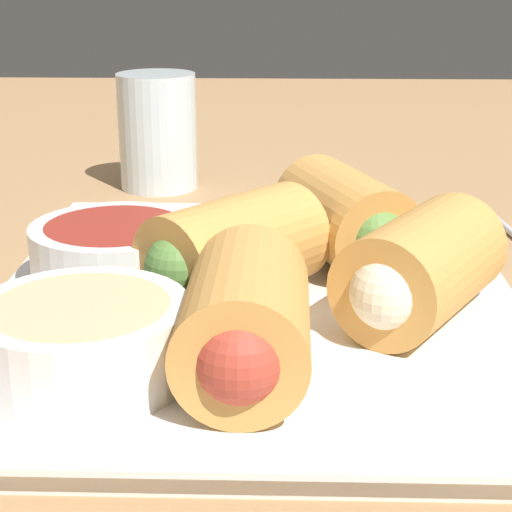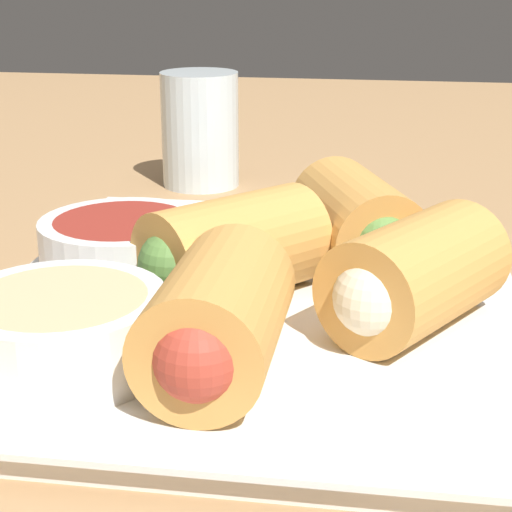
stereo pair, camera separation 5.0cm
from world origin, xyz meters
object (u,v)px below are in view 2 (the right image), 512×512
Objects in this scene: dipping_bowl_far at (62,328)px; dipping_bowl_near at (124,246)px; serving_plate at (256,308)px; drinking_glass at (200,130)px.

dipping_bowl_near is at bearing 3.16° from dipping_bowl_far.
dipping_bowl_near is at bearing 77.97° from serving_plate.
drinking_glass reaches higher than dipping_bowl_near.
serving_plate is 3.67× the size of dipping_bowl_far.
dipping_bowl_far is at bearing -176.84° from dipping_bowl_near.
drinking_glass is (25.13, 1.19, 1.35)cm from dipping_bowl_near.
dipping_bowl_near is 1.00× the size of dipping_bowl_far.
serving_plate is 8.04cm from dipping_bowl_near.
dipping_bowl_far is at bearing 143.00° from serving_plate.
dipping_bowl_near is 25.20cm from drinking_glass.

